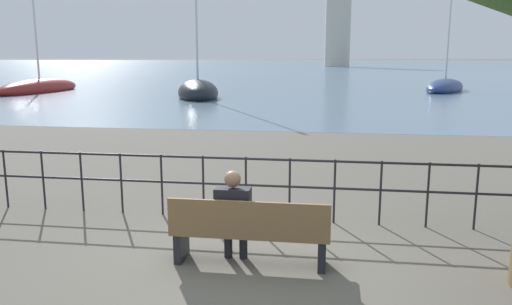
{
  "coord_description": "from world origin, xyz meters",
  "views": [
    {
      "loc": [
        0.98,
        -6.05,
        2.67
      ],
      "look_at": [
        0.0,
        0.5,
        1.38
      ],
      "focal_mm": 35.0,
      "sensor_mm": 36.0,
      "label": 1
    }
  ],
  "objects_px": {
    "seated_person_left": "(233,212)",
    "sailboat_3": "(445,87)",
    "park_bench": "(249,233)",
    "sailboat_2": "(40,88)",
    "harbor_lighthouse": "(338,21)",
    "sailboat_1": "(198,92)"
  },
  "relations": [
    {
      "from": "seated_person_left",
      "to": "sailboat_2",
      "type": "height_order",
      "value": "sailboat_2"
    },
    {
      "from": "sailboat_2",
      "to": "sailboat_3",
      "type": "relative_size",
      "value": 0.81
    },
    {
      "from": "park_bench",
      "to": "seated_person_left",
      "type": "relative_size",
      "value": 1.66
    },
    {
      "from": "park_bench",
      "to": "seated_person_left",
      "type": "height_order",
      "value": "seated_person_left"
    },
    {
      "from": "park_bench",
      "to": "sailboat_2",
      "type": "relative_size",
      "value": 0.23
    },
    {
      "from": "seated_person_left",
      "to": "harbor_lighthouse",
      "type": "height_order",
      "value": "harbor_lighthouse"
    },
    {
      "from": "seated_person_left",
      "to": "harbor_lighthouse",
      "type": "distance_m",
      "value": 123.65
    },
    {
      "from": "park_bench",
      "to": "sailboat_3",
      "type": "relative_size",
      "value": 0.18
    },
    {
      "from": "sailboat_2",
      "to": "harbor_lighthouse",
      "type": "bearing_deg",
      "value": 80.09
    },
    {
      "from": "sailboat_2",
      "to": "sailboat_3",
      "type": "bearing_deg",
      "value": 14.27
    },
    {
      "from": "harbor_lighthouse",
      "to": "park_bench",
      "type": "bearing_deg",
      "value": -91.06
    },
    {
      "from": "seated_person_left",
      "to": "sailboat_2",
      "type": "relative_size",
      "value": 0.14
    },
    {
      "from": "park_bench",
      "to": "sailboat_3",
      "type": "xyz_separation_m",
      "value": [
        9.67,
        34.32,
        -0.13
      ]
    },
    {
      "from": "seated_person_left",
      "to": "sailboat_1",
      "type": "height_order",
      "value": "sailboat_1"
    },
    {
      "from": "sailboat_1",
      "to": "sailboat_3",
      "type": "height_order",
      "value": "sailboat_3"
    },
    {
      "from": "park_bench",
      "to": "sailboat_3",
      "type": "distance_m",
      "value": 35.65
    },
    {
      "from": "sailboat_1",
      "to": "sailboat_2",
      "type": "bearing_deg",
      "value": 148.61
    },
    {
      "from": "park_bench",
      "to": "harbor_lighthouse",
      "type": "bearing_deg",
      "value": 88.94
    },
    {
      "from": "seated_person_left",
      "to": "sailboat_2",
      "type": "distance_m",
      "value": 35.04
    },
    {
      "from": "sailboat_2",
      "to": "park_bench",
      "type": "bearing_deg",
      "value": -50.78
    },
    {
      "from": "seated_person_left",
      "to": "sailboat_1",
      "type": "xyz_separation_m",
      "value": [
        -7.29,
        25.37,
        -0.31
      ]
    },
    {
      "from": "seated_person_left",
      "to": "sailboat_3",
      "type": "xyz_separation_m",
      "value": [
        9.89,
        34.24,
        -0.37
      ]
    }
  ]
}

